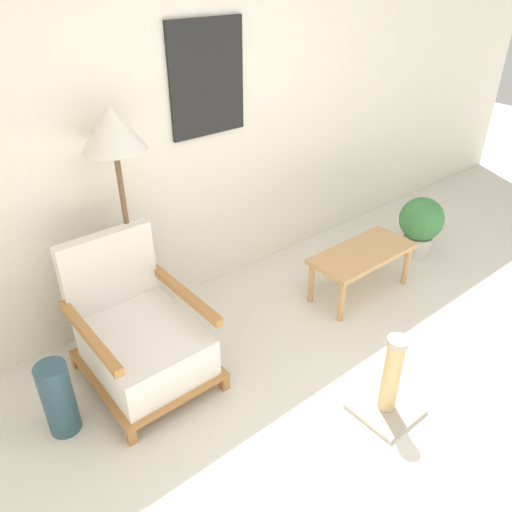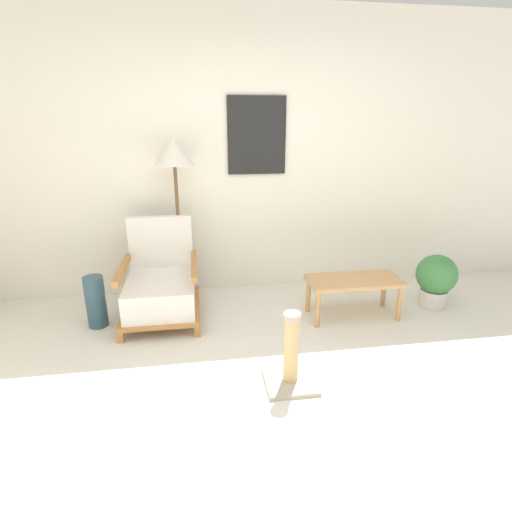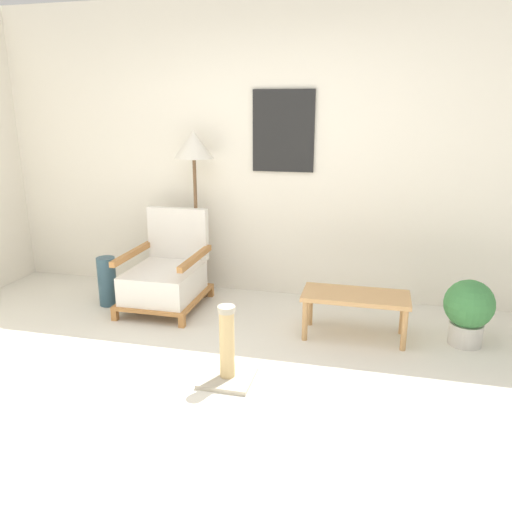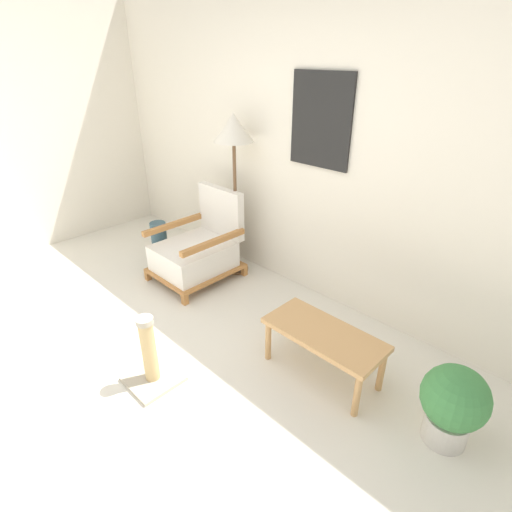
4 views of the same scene
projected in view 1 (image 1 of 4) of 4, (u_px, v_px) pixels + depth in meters
ground_plane at (450, 451)px, 2.62m from camera, size 14.00×14.00×0.00m
wall_back at (206, 108)px, 3.33m from camera, size 8.00×0.09×2.70m
armchair at (140, 336)px, 2.95m from camera, size 0.66×0.79×0.86m
floor_lamp at (114, 143)px, 2.73m from camera, size 0.36×0.36×1.56m
coffee_table at (362, 257)px, 3.70m from camera, size 0.82×0.38×0.36m
vase at (58, 399)px, 2.63m from camera, size 0.17×0.17×0.45m
potted_plant at (421, 224)px, 4.21m from camera, size 0.37×0.37×0.51m
scratching_post at (389, 388)px, 2.77m from camera, size 0.34×0.34×0.53m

